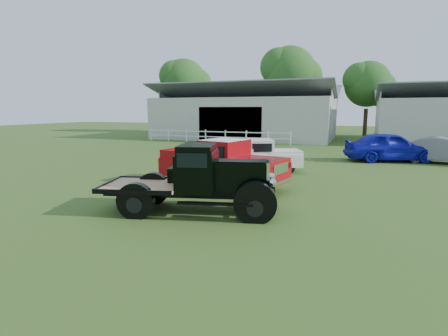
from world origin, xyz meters
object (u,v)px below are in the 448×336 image
at_px(red_pickup, 222,163).
at_px(white_pickup, 258,156).
at_px(vintage_flatbed, 194,179).
at_px(misc_car_grey, 444,151).
at_px(misc_car_blue, 390,147).

height_order(red_pickup, white_pickup, red_pickup).
bearing_deg(vintage_flatbed, misc_car_grey, 41.66).
bearing_deg(red_pickup, misc_car_blue, 68.84).
height_order(vintage_flatbed, red_pickup, vintage_flatbed).
distance_m(white_pickup, misc_car_blue, 8.96).
bearing_deg(vintage_flatbed, red_pickup, 83.10).
distance_m(vintage_flatbed, white_pickup, 7.40).
distance_m(vintage_flatbed, red_pickup, 3.57).
height_order(vintage_flatbed, white_pickup, vintage_flatbed).
xyz_separation_m(misc_car_blue, misc_car_grey, (2.85, 0.18, -0.13)).
bearing_deg(red_pickup, white_pickup, 96.60).
bearing_deg(white_pickup, vintage_flatbed, -112.70).
relative_size(misc_car_blue, misc_car_grey, 1.13).
relative_size(red_pickup, white_pickup, 1.22).
distance_m(red_pickup, misc_car_grey, 14.12).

